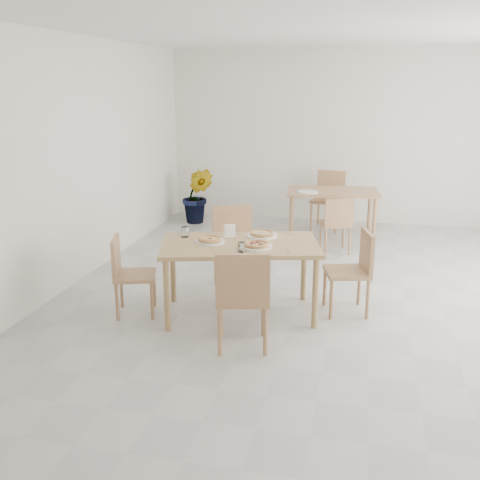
% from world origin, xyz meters
% --- Properties ---
extents(main_table, '(1.71, 1.24, 0.75)m').
position_xyz_m(main_table, '(-0.91, -0.73, 0.67)').
color(main_table, tan).
rests_on(main_table, ground).
extents(chair_south, '(0.55, 0.55, 0.92)m').
position_xyz_m(chair_south, '(-0.71, -1.50, 0.53)').
color(chair_south, tan).
rests_on(chair_south, ground).
extents(chair_north, '(0.62, 0.62, 0.93)m').
position_xyz_m(chair_north, '(-1.14, 0.04, 0.54)').
color(chair_north, tan).
rests_on(chair_north, ground).
extents(chair_west, '(0.50, 0.50, 0.80)m').
position_xyz_m(chair_west, '(-2.01, -0.96, 0.47)').
color(chair_west, tan).
rests_on(chair_west, ground).
extents(chair_east, '(0.51, 0.51, 0.85)m').
position_xyz_m(chair_east, '(0.21, -0.42, 0.50)').
color(chair_east, tan).
rests_on(chair_east, ground).
extents(plate_margherita, '(0.30, 0.30, 0.02)m').
position_xyz_m(plate_margherita, '(-1.21, -0.76, 0.76)').
color(plate_margherita, white).
rests_on(plate_margherita, main_table).
extents(plate_mushroom, '(0.31, 0.31, 0.02)m').
position_xyz_m(plate_mushroom, '(-0.75, -0.43, 0.76)').
color(plate_mushroom, white).
rests_on(plate_mushroom, main_table).
extents(plate_pepperoni, '(0.31, 0.31, 0.02)m').
position_xyz_m(plate_pepperoni, '(-0.72, -0.83, 0.76)').
color(plate_pepperoni, white).
rests_on(plate_pepperoni, main_table).
extents(pizza_margherita, '(0.26, 0.26, 0.03)m').
position_xyz_m(pizza_margherita, '(-1.21, -0.76, 0.78)').
color(pizza_margherita, '#EBBE6E').
rests_on(pizza_margherita, plate_margherita).
extents(pizza_mushroom, '(0.32, 0.32, 0.03)m').
position_xyz_m(pizza_mushroom, '(-0.75, -0.43, 0.78)').
color(pizza_mushroom, '#EBBE6E').
rests_on(pizza_mushroom, plate_mushroom).
extents(pizza_pepperoni, '(0.31, 0.31, 0.03)m').
position_xyz_m(pizza_pepperoni, '(-0.72, -0.83, 0.78)').
color(pizza_pepperoni, '#EBBE6E').
rests_on(pizza_pepperoni, plate_pepperoni).
extents(tumbler_a, '(0.07, 0.07, 0.09)m').
position_xyz_m(tumbler_a, '(-0.83, -1.00, 0.80)').
color(tumbler_a, white).
rests_on(tumbler_a, main_table).
extents(tumbler_b, '(0.08, 0.08, 0.11)m').
position_xyz_m(tumbler_b, '(-1.51, -0.62, 0.80)').
color(tumbler_b, white).
rests_on(tumbler_b, main_table).
extents(napkin_holder, '(0.14, 0.11, 0.14)m').
position_xyz_m(napkin_holder, '(-1.05, -0.57, 0.82)').
color(napkin_holder, silver).
rests_on(napkin_holder, main_table).
extents(fork_a, '(0.07, 0.16, 0.01)m').
position_xyz_m(fork_a, '(-0.41, -0.89, 0.75)').
color(fork_a, silver).
rests_on(fork_a, main_table).
extents(fork_b, '(0.12, 0.16, 0.01)m').
position_xyz_m(fork_b, '(-0.47, -0.29, 0.75)').
color(fork_b, silver).
rests_on(fork_b, main_table).
extents(second_table, '(1.39, 0.90, 0.75)m').
position_xyz_m(second_table, '(-0.20, 2.28, 0.65)').
color(second_table, tan).
rests_on(second_table, ground).
extents(chair_back_s, '(0.48, 0.48, 0.78)m').
position_xyz_m(chair_back_s, '(-0.08, 1.61, 0.45)').
color(chair_back_s, tan).
rests_on(chair_back_s, ground).
extents(chair_back_n, '(0.53, 0.53, 0.92)m').
position_xyz_m(chair_back_n, '(-0.29, 2.97, 0.53)').
color(chair_back_n, tan).
rests_on(chair_back_n, ground).
extents(plate_empty, '(0.29, 0.29, 0.02)m').
position_xyz_m(plate_empty, '(-0.53, 2.02, 0.76)').
color(plate_empty, white).
rests_on(plate_empty, second_table).
extents(potted_plant, '(0.56, 0.47, 0.92)m').
position_xyz_m(potted_plant, '(-2.43, 2.84, 0.46)').
color(potted_plant, '#26651E').
rests_on(potted_plant, ground).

